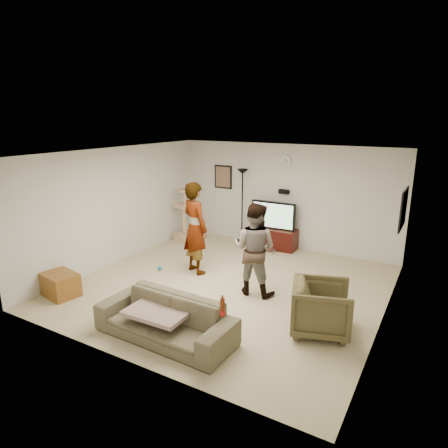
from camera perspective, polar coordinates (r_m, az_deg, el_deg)
The scene contains 24 objects.
floor at distance 7.61m, azimuth 0.64°, elevation -8.97°, with size 5.50×5.50×0.02m, color tan.
ceiling at distance 6.96m, azimuth 0.70°, elevation 10.28°, with size 5.50×5.50×0.02m, color silver.
wall_back at distance 9.62m, azimuth 8.75°, elevation 3.93°, with size 5.50×0.04×2.50m, color silver.
wall_front at distance 5.09m, azimuth -14.79°, elevation -6.80°, with size 5.50×0.04×2.50m, color silver.
wall_left at distance 8.83m, azimuth -15.10°, elevation 2.55°, with size 0.04×5.50×2.50m, color silver.
wall_right at distance 6.37m, azimuth 22.82°, elevation -3.03°, with size 0.04×5.50×2.50m, color silver.
wall_clock at distance 9.46m, azimuth 8.89°, elevation 8.96°, with size 0.26×0.26×0.04m, color silver.
wall_speaker at distance 9.54m, azimuth 8.65°, elevation 4.64°, with size 0.25×0.10×0.10m, color black.
picture_back at distance 10.27m, azimuth -0.12°, elevation 6.82°, with size 0.42×0.03×0.52m, color brown.
picture_right at distance 7.85m, azimuth 24.47°, elevation 2.00°, with size 0.03×0.78×0.62m, color #E89166.
tv_stand at distance 9.71m, azimuth 7.01°, elevation -2.01°, with size 1.18×0.45×0.49m, color black.
console_box at distance 9.42m, azimuth 6.12°, elevation -3.88°, with size 0.40×0.30×0.07m, color silver.
tv at distance 9.55m, azimuth 7.13°, elevation 1.28°, with size 1.10×0.08×0.66m, color black.
tv_screen at distance 9.51m, azimuth 7.02°, elevation 1.22°, with size 1.02×0.01×0.58m, color #50EC27.
floor_lamp at distance 9.92m, azimuth 2.63°, elevation 2.57°, with size 0.32×0.32×1.86m, color black.
cat_tree at distance 10.11m, azimuth -5.78°, elevation 1.34°, with size 0.44×0.44×1.38m, color tan.
person_left at distance 7.97m, azimuth -4.18°, elevation -0.59°, with size 0.69×0.45×1.88m, color #B5B5B5.
person_right at distance 7.04m, azimuth 4.39°, elevation -3.62°, with size 0.82×0.64×1.68m, color navy.
sofa at distance 5.90m, azimuth -8.51°, elevation -13.41°, with size 2.08×0.81×0.61m, color brown.
throw_blanket at distance 5.90m, azimuth -9.29°, elevation -12.25°, with size 0.90×0.70×0.06m, color tan.
beer_bottle at distance 5.21m, azimuth -0.23°, elevation -11.97°, with size 0.06×0.06×0.25m, color #59220B.
armchair at distance 6.12m, azimuth 13.84°, elevation -11.70°, with size 0.83×0.85×0.78m, color #4A4226.
side_table at distance 7.72m, azimuth -22.53°, elevation -8.08°, with size 0.63×0.47×0.42m, color brown.
toy_ball at distance 8.42m, azimuth -9.28°, elevation -6.33°, with size 0.09×0.09×0.09m, color #047D98.
Camera 1 is at (3.40, -6.05, 3.13)m, focal length 31.65 mm.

